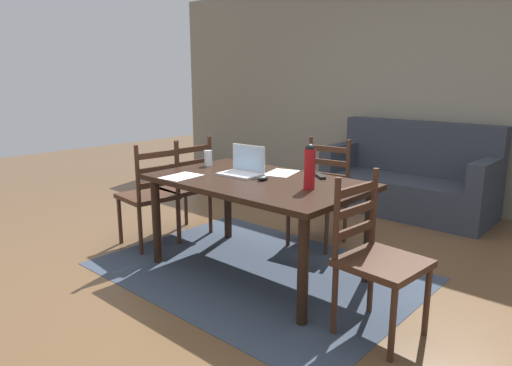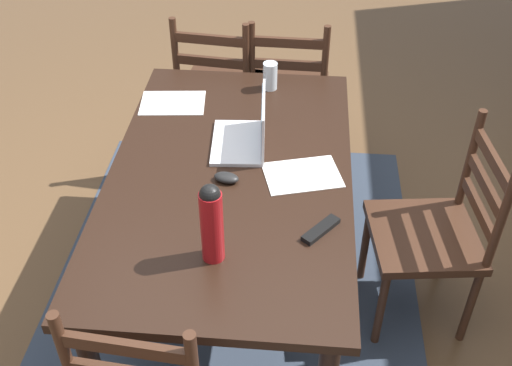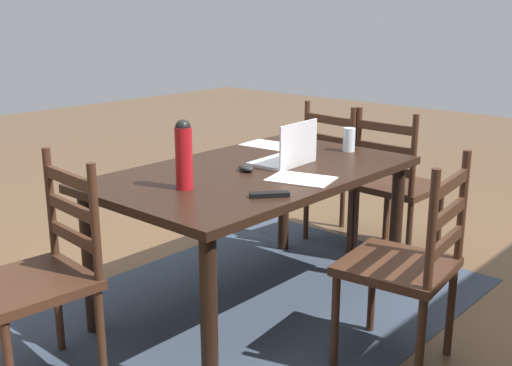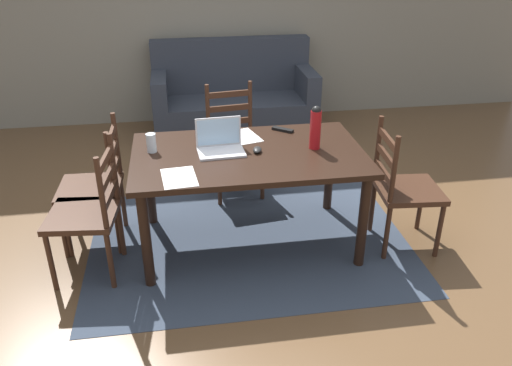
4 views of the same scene
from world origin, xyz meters
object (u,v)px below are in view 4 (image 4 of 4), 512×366
object	(u,v)px
computer_mouse	(257,150)
tv_remote	(283,130)
chair_far_head	(234,143)
chair_left_far	(96,186)
chair_right_near	(403,189)
chair_left_near	(88,214)
couch	(234,99)
laptop	(220,143)
drinking_glass	(151,143)
water_bottle	(316,127)
dining_table	(249,163)

from	to	relation	value
computer_mouse	tv_remote	bearing A→B (deg)	67.98
computer_mouse	chair_far_head	bearing A→B (deg)	107.04
chair_left_far	chair_right_near	distance (m)	2.23
chair_left_near	couch	xyz separation A→B (m)	(1.27, 2.58, -0.11)
laptop	computer_mouse	world-z (taller)	laptop
couch	drinking_glass	distance (m)	2.46
chair_right_near	computer_mouse	world-z (taller)	chair_right_near
laptop	tv_remote	distance (m)	0.60
drinking_glass	chair_left_far	bearing A→B (deg)	169.69
chair_right_near	chair_left_near	distance (m)	2.20
couch	water_bottle	world-z (taller)	water_bottle
chair_left_near	drinking_glass	distance (m)	0.64
chair_left_near	dining_table	bearing A→B (deg)	10.25
chair_left_far	drinking_glass	world-z (taller)	chair_left_far
chair_far_head	computer_mouse	size ratio (longest dim) A/B	9.50
computer_mouse	dining_table	bearing A→B (deg)	-174.04
chair_right_near	tv_remote	world-z (taller)	chair_right_near
dining_table	water_bottle	bearing A→B (deg)	-0.12
chair_right_near	computer_mouse	bearing A→B (deg)	169.96
chair_left_far	tv_remote	xyz separation A→B (m)	(1.42, 0.17, 0.29)
water_bottle	tv_remote	world-z (taller)	water_bottle
chair_far_head	chair_left_near	distance (m)	1.52
chair_far_head	water_bottle	xyz separation A→B (m)	(0.48, -0.86, 0.44)
chair_far_head	tv_remote	size ratio (longest dim) A/B	5.59
dining_table	chair_left_near	bearing A→B (deg)	-169.75
chair_left_near	water_bottle	xyz separation A→B (m)	(1.57, 0.20, 0.44)
computer_mouse	chair_left_far	bearing A→B (deg)	-177.15
chair_left_far	tv_remote	size ratio (longest dim) A/B	5.59
couch	tv_remote	distance (m)	2.06
dining_table	drinking_glass	distance (m)	0.69
chair_far_head	tv_remote	xyz separation A→B (m)	(0.32, -0.49, 0.29)
water_bottle	computer_mouse	xyz separation A→B (m)	(-0.41, -0.01, -0.15)
chair_left_far	laptop	world-z (taller)	laptop
water_bottle	computer_mouse	distance (m)	0.44
drinking_glass	laptop	bearing A→B (deg)	-6.74
laptop	water_bottle	size ratio (longest dim) A/B	1.07
dining_table	computer_mouse	size ratio (longest dim) A/B	16.19
couch	drinking_glass	bearing A→B (deg)	-110.17
chair_right_near	couch	world-z (taller)	couch
dining_table	water_bottle	xyz separation A→B (m)	(0.47, -0.00, 0.25)
drinking_glass	couch	bearing A→B (deg)	69.83
chair_far_head	computer_mouse	distance (m)	0.92
dining_table	chair_right_near	bearing A→B (deg)	-9.85
tv_remote	chair_right_near	bearing A→B (deg)	-86.17
water_bottle	tv_remote	xyz separation A→B (m)	(-0.16, 0.36, -0.15)
laptop	computer_mouse	distance (m)	0.27
chair_left_far	chair_left_near	size ratio (longest dim) A/B	1.00
dining_table	chair_left_near	xyz separation A→B (m)	(-1.10, -0.20, -0.19)
dining_table	computer_mouse	bearing A→B (deg)	-6.70
dining_table	laptop	bearing A→B (deg)	163.10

